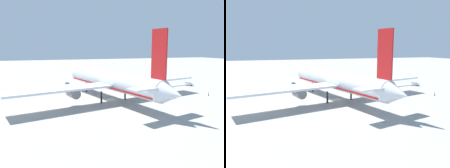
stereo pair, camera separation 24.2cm
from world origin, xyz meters
TOP-DOWN VIEW (x-y plane):
  - ground_plane at (0.00, 0.00)m, footprint 600.00×600.00m
  - airliner at (-1.18, -0.34)m, footprint 69.88×80.06m
  - service_truck_0 at (50.58, -28.51)m, footprint 3.95×5.45m
  - service_truck_4 at (54.58, -13.38)m, footprint 4.92×6.01m
  - service_van at (17.92, -51.56)m, footprint 4.70×4.57m
  - baggage_cart_0 at (45.32, -42.23)m, footprint 2.29×3.58m
  - baggage_cart_1 at (46.84, 9.50)m, footprint 1.74×2.89m
  - ground_worker_0 at (41.40, -24.13)m, footprint 0.48×0.48m
  - ground_worker_2 at (20.96, -39.40)m, footprint 0.56×0.56m
  - ground_worker_3 at (-6.88, -42.80)m, footprint 0.52×0.52m
  - traffic_cone_0 at (27.72, 38.71)m, footprint 0.36×0.36m
  - traffic_cone_1 at (43.90, -7.43)m, footprint 0.36×0.36m
  - traffic_cone_2 at (42.26, 22.73)m, footprint 0.36×0.36m
  - traffic_cone_3 at (40.78, 41.23)m, footprint 0.36×0.36m

SIDE VIEW (x-z plane):
  - ground_plane at x=0.00m, z-range 0.00..0.00m
  - traffic_cone_0 at x=27.72m, z-range 0.00..0.55m
  - traffic_cone_1 at x=43.90m, z-range 0.00..0.55m
  - traffic_cone_2 at x=42.26m, z-range 0.00..0.55m
  - traffic_cone_3 at x=40.78m, z-range 0.00..0.55m
  - baggage_cart_1 at x=46.84m, z-range 0.07..1.29m
  - baggage_cart_0 at x=45.32m, z-range 0.07..1.47m
  - ground_worker_0 at x=41.40m, z-range 0.01..1.62m
  - ground_worker_3 at x=-6.88m, z-range 0.01..1.66m
  - ground_worker_2 at x=20.96m, z-range 0.01..1.71m
  - service_van at x=17.92m, z-range 0.05..2.02m
  - service_truck_4 at x=54.58m, z-range 0.03..2.81m
  - service_truck_0 at x=50.58m, z-range 0.12..2.85m
  - airliner at x=-1.18m, z-range -5.33..20.74m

